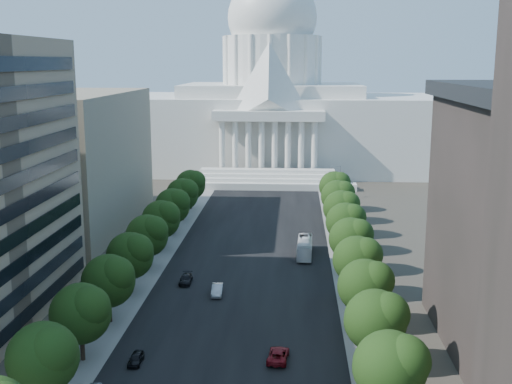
% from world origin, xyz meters
% --- Properties ---
extents(road_asphalt, '(30.00, 260.00, 0.01)m').
position_xyz_m(road_asphalt, '(0.00, 90.00, 0.00)').
color(road_asphalt, black).
rests_on(road_asphalt, ground).
extents(sidewalk_left, '(8.00, 260.00, 0.02)m').
position_xyz_m(sidewalk_left, '(-19.00, 90.00, 0.00)').
color(sidewalk_left, gray).
rests_on(sidewalk_left, ground).
extents(sidewalk_right, '(8.00, 260.00, 0.02)m').
position_xyz_m(sidewalk_right, '(19.00, 90.00, 0.00)').
color(sidewalk_right, gray).
rests_on(sidewalk_right, ground).
extents(capitol, '(120.00, 56.00, 73.00)m').
position_xyz_m(capitol, '(0.00, 184.89, 20.01)').
color(capitol, white).
rests_on(capitol, ground).
extents(office_block_left_far, '(38.00, 52.00, 30.00)m').
position_xyz_m(office_block_left_far, '(-48.00, 100.00, 15.00)').
color(office_block_left_far, gray).
rests_on(office_block_left_far, ground).
extents(tree_l_b, '(7.79, 7.60, 9.97)m').
position_xyz_m(tree_l_b, '(-17.66, 23.81, 6.45)').
color(tree_l_b, '#33261C').
rests_on(tree_l_b, ground).
extents(tree_l_c, '(7.79, 7.60, 9.97)m').
position_xyz_m(tree_l_c, '(-17.66, 35.81, 6.45)').
color(tree_l_c, '#33261C').
rests_on(tree_l_c, ground).
extents(tree_l_d, '(7.79, 7.60, 9.97)m').
position_xyz_m(tree_l_d, '(-17.66, 47.81, 6.45)').
color(tree_l_d, '#33261C').
rests_on(tree_l_d, ground).
extents(tree_l_e, '(7.79, 7.60, 9.97)m').
position_xyz_m(tree_l_e, '(-17.66, 59.81, 6.45)').
color(tree_l_e, '#33261C').
rests_on(tree_l_e, ground).
extents(tree_l_f, '(7.79, 7.60, 9.97)m').
position_xyz_m(tree_l_f, '(-17.66, 71.81, 6.45)').
color(tree_l_f, '#33261C').
rests_on(tree_l_f, ground).
extents(tree_l_g, '(7.79, 7.60, 9.97)m').
position_xyz_m(tree_l_g, '(-17.66, 83.81, 6.45)').
color(tree_l_g, '#33261C').
rests_on(tree_l_g, ground).
extents(tree_l_h, '(7.79, 7.60, 9.97)m').
position_xyz_m(tree_l_h, '(-17.66, 95.81, 6.45)').
color(tree_l_h, '#33261C').
rests_on(tree_l_h, ground).
extents(tree_l_i, '(7.79, 7.60, 9.97)m').
position_xyz_m(tree_l_i, '(-17.66, 107.81, 6.45)').
color(tree_l_i, '#33261C').
rests_on(tree_l_i, ground).
extents(tree_l_j, '(7.79, 7.60, 9.97)m').
position_xyz_m(tree_l_j, '(-17.66, 119.81, 6.45)').
color(tree_l_j, '#33261C').
rests_on(tree_l_j, ground).
extents(tree_r_b, '(7.79, 7.60, 9.97)m').
position_xyz_m(tree_r_b, '(18.34, 23.81, 6.45)').
color(tree_r_b, '#33261C').
rests_on(tree_r_b, ground).
extents(tree_r_c, '(7.79, 7.60, 9.97)m').
position_xyz_m(tree_r_c, '(18.34, 35.81, 6.45)').
color(tree_r_c, '#33261C').
rests_on(tree_r_c, ground).
extents(tree_r_d, '(7.79, 7.60, 9.97)m').
position_xyz_m(tree_r_d, '(18.34, 47.81, 6.45)').
color(tree_r_d, '#33261C').
rests_on(tree_r_d, ground).
extents(tree_r_e, '(7.79, 7.60, 9.97)m').
position_xyz_m(tree_r_e, '(18.34, 59.81, 6.45)').
color(tree_r_e, '#33261C').
rests_on(tree_r_e, ground).
extents(tree_r_f, '(7.79, 7.60, 9.97)m').
position_xyz_m(tree_r_f, '(18.34, 71.81, 6.45)').
color(tree_r_f, '#33261C').
rests_on(tree_r_f, ground).
extents(tree_r_g, '(7.79, 7.60, 9.97)m').
position_xyz_m(tree_r_g, '(18.34, 83.81, 6.45)').
color(tree_r_g, '#33261C').
rests_on(tree_r_g, ground).
extents(tree_r_h, '(7.79, 7.60, 9.97)m').
position_xyz_m(tree_r_h, '(18.34, 95.81, 6.45)').
color(tree_r_h, '#33261C').
rests_on(tree_r_h, ground).
extents(tree_r_i, '(7.79, 7.60, 9.97)m').
position_xyz_m(tree_r_i, '(18.34, 107.81, 6.45)').
color(tree_r_i, '#33261C').
rests_on(tree_r_i, ground).
extents(tree_r_j, '(7.79, 7.60, 9.97)m').
position_xyz_m(tree_r_j, '(18.34, 119.81, 6.45)').
color(tree_r_j, '#33261C').
rests_on(tree_r_j, ground).
extents(streetlight_b, '(2.61, 0.44, 9.00)m').
position_xyz_m(streetlight_b, '(19.90, 35.00, 5.82)').
color(streetlight_b, gray).
rests_on(streetlight_b, ground).
extents(streetlight_c, '(2.61, 0.44, 9.00)m').
position_xyz_m(streetlight_c, '(19.90, 60.00, 5.82)').
color(streetlight_c, gray).
rests_on(streetlight_c, ground).
extents(streetlight_d, '(2.61, 0.44, 9.00)m').
position_xyz_m(streetlight_d, '(19.90, 85.00, 5.82)').
color(streetlight_d, gray).
rests_on(streetlight_d, ground).
extents(streetlight_e, '(2.61, 0.44, 9.00)m').
position_xyz_m(streetlight_e, '(19.90, 110.00, 5.82)').
color(streetlight_e, gray).
rests_on(streetlight_e, ground).
extents(streetlight_f, '(2.61, 0.44, 9.00)m').
position_xyz_m(streetlight_f, '(19.90, 135.00, 5.82)').
color(streetlight_f, gray).
rests_on(streetlight_f, ground).
extents(car_dark_a, '(1.54, 3.78, 1.28)m').
position_xyz_m(car_dark_a, '(-11.16, 35.45, 0.64)').
color(car_dark_a, black).
rests_on(car_dark_a, ground).
extents(car_silver, '(1.92, 4.97, 1.61)m').
position_xyz_m(car_silver, '(-3.98, 59.75, 0.81)').
color(car_silver, '#A0A2A7').
rests_on(car_silver, ground).
extents(car_red, '(2.90, 5.44, 1.45)m').
position_xyz_m(car_red, '(6.36, 37.33, 0.73)').
color(car_red, maroon).
rests_on(car_red, ground).
extents(car_dark_b, '(2.09, 4.84, 1.39)m').
position_xyz_m(car_dark_b, '(-9.91, 64.73, 0.69)').
color(car_dark_b, black).
rests_on(car_dark_b, ground).
extents(city_bus, '(3.14, 11.70, 3.23)m').
position_xyz_m(city_bus, '(10.24, 81.66, 1.62)').
color(city_bus, silver).
rests_on(city_bus, ground).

